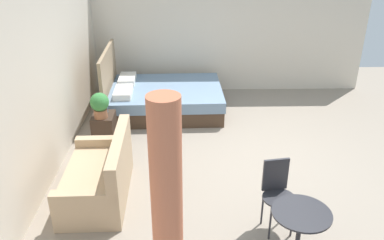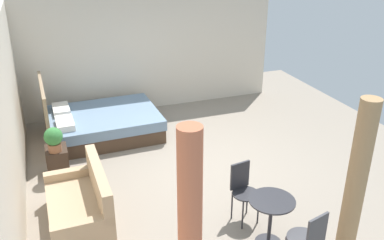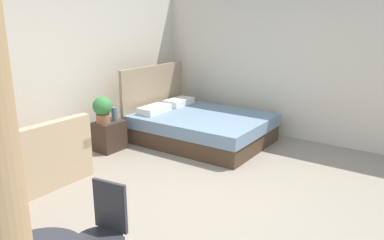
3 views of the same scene
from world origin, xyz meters
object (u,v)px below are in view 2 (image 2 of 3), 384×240
object	(u,v)px
bed	(100,123)
balcony_table	(271,214)
cafe_chair_near_couch	(243,187)
cafe_chair_near_window	(309,237)
vase	(56,140)
nightstand	(58,161)
couch	(82,207)
potted_plant	(54,139)

from	to	relation	value
bed	balcony_table	world-z (taller)	bed
cafe_chair_near_couch	cafe_chair_near_window	bearing A→B (deg)	-168.25
bed	vase	world-z (taller)	bed
nightstand	vase	world-z (taller)	vase
couch	balcony_table	world-z (taller)	couch
potted_plant	vase	bearing A→B (deg)	-7.65
couch	nightstand	bearing A→B (deg)	8.35
bed	cafe_chair_near_window	bearing A→B (deg)	-159.35
nightstand	vase	xyz separation A→B (m)	(0.12, -0.02, 0.35)
cafe_chair_near_window	cafe_chair_near_couch	size ratio (longest dim) A/B	1.00
potted_plant	nightstand	bearing A→B (deg)	-6.62
bed	balcony_table	size ratio (longest dim) A/B	3.22
couch	potted_plant	world-z (taller)	potted_plant
vase	cafe_chair_near_window	bearing A→B (deg)	-143.40
cafe_chair_near_couch	couch	bearing A→B (deg)	73.34
couch	cafe_chair_near_window	world-z (taller)	cafe_chair_near_window
nightstand	vase	bearing A→B (deg)	-8.51
nightstand	potted_plant	size ratio (longest dim) A/B	1.13
couch	vase	size ratio (longest dim) A/B	7.10
couch	cafe_chair_near_window	distance (m)	3.12
vase	couch	bearing A→B (deg)	-172.84
bed	nightstand	world-z (taller)	bed
couch	balcony_table	bearing A→B (deg)	-119.29
cafe_chair_near_couch	vase	bearing A→B (deg)	45.79
couch	vase	bearing A→B (deg)	7.16
couch	balcony_table	distance (m)	2.64
balcony_table	cafe_chair_near_window	bearing A→B (deg)	-165.35
vase	balcony_table	xyz separation A→B (m)	(-2.97, -2.50, -0.10)
nightstand	balcony_table	bearing A→B (deg)	-138.50
cafe_chair_near_couch	bed	bearing A→B (deg)	23.64
couch	vase	world-z (taller)	couch
nightstand	balcony_table	distance (m)	3.81
couch	nightstand	distance (m)	1.58
nightstand	cafe_chair_near_window	world-z (taller)	cafe_chair_near_window
potted_plant	cafe_chair_near_couch	bearing A→B (deg)	-131.05
nightstand	balcony_table	size ratio (longest dim) A/B	0.69
nightstand	balcony_table	world-z (taller)	balcony_table
potted_plant	cafe_chair_near_window	world-z (taller)	potted_plant
couch	cafe_chair_near_couch	world-z (taller)	cafe_chair_near_couch
balcony_table	cafe_chair_near_window	distance (m)	0.64
bed	cafe_chair_near_couch	xyz separation A→B (m)	(-3.46, -1.52, 0.26)
vase	cafe_chair_near_couch	size ratio (longest dim) A/B	0.24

